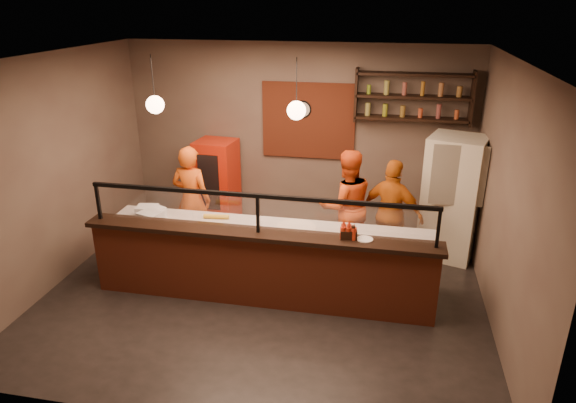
% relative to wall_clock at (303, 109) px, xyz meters
% --- Properties ---
extents(floor, '(6.00, 6.00, 0.00)m').
position_rel_wall_clock_xyz_m(floor, '(-0.10, -2.46, -2.10)').
color(floor, black).
rests_on(floor, ground).
extents(ceiling, '(6.00, 6.00, 0.00)m').
position_rel_wall_clock_xyz_m(ceiling, '(-0.10, -2.46, 1.10)').
color(ceiling, '#3D352F').
rests_on(ceiling, wall_back).
extents(wall_back, '(6.00, 0.00, 6.00)m').
position_rel_wall_clock_xyz_m(wall_back, '(-0.10, 0.04, -0.50)').
color(wall_back, '#6B5D4E').
rests_on(wall_back, floor).
extents(wall_left, '(0.00, 5.00, 5.00)m').
position_rel_wall_clock_xyz_m(wall_left, '(-3.10, -2.46, -0.50)').
color(wall_left, '#6B5D4E').
rests_on(wall_left, floor).
extents(wall_right, '(0.00, 5.00, 5.00)m').
position_rel_wall_clock_xyz_m(wall_right, '(2.90, -2.46, -0.50)').
color(wall_right, '#6B5D4E').
rests_on(wall_right, floor).
extents(wall_front, '(6.00, 0.00, 6.00)m').
position_rel_wall_clock_xyz_m(wall_front, '(-0.10, -4.96, -0.50)').
color(wall_front, '#6B5D4E').
rests_on(wall_front, floor).
extents(brick_patch, '(1.60, 0.04, 1.30)m').
position_rel_wall_clock_xyz_m(brick_patch, '(0.10, 0.01, -0.20)').
color(brick_patch, brown).
rests_on(brick_patch, wall_back).
extents(service_counter, '(4.60, 0.25, 1.00)m').
position_rel_wall_clock_xyz_m(service_counter, '(-0.10, -2.76, -1.60)').
color(service_counter, brown).
rests_on(service_counter, floor).
extents(counter_ledge, '(4.70, 0.37, 0.06)m').
position_rel_wall_clock_xyz_m(counter_ledge, '(-0.10, -2.76, -1.07)').
color(counter_ledge, black).
rests_on(counter_ledge, service_counter).
extents(worktop_cabinet, '(4.60, 0.75, 0.85)m').
position_rel_wall_clock_xyz_m(worktop_cabinet, '(-0.10, -2.26, -1.68)').
color(worktop_cabinet, gray).
rests_on(worktop_cabinet, floor).
extents(worktop, '(4.60, 0.75, 0.05)m').
position_rel_wall_clock_xyz_m(worktop, '(-0.10, -2.26, -1.23)').
color(worktop, beige).
rests_on(worktop, worktop_cabinet).
extents(sneeze_guard, '(4.50, 0.05, 0.52)m').
position_rel_wall_clock_xyz_m(sneeze_guard, '(-0.10, -2.76, -0.73)').
color(sneeze_guard, white).
rests_on(sneeze_guard, counter_ledge).
extents(wall_shelving, '(1.84, 0.28, 0.85)m').
position_rel_wall_clock_xyz_m(wall_shelving, '(1.80, -0.14, 0.30)').
color(wall_shelving, black).
rests_on(wall_shelving, wall_back).
extents(wall_clock, '(0.30, 0.04, 0.30)m').
position_rel_wall_clock_xyz_m(wall_clock, '(0.00, 0.00, 0.00)').
color(wall_clock, black).
rests_on(wall_clock, wall_back).
extents(pendant_left, '(0.24, 0.24, 0.77)m').
position_rel_wall_clock_xyz_m(pendant_left, '(-1.60, -2.26, 0.45)').
color(pendant_left, black).
rests_on(pendant_left, ceiling).
extents(pendant_right, '(0.24, 0.24, 0.77)m').
position_rel_wall_clock_xyz_m(pendant_right, '(0.30, -2.26, 0.45)').
color(pendant_right, black).
rests_on(pendant_right, ceiling).
extents(cook_left, '(0.69, 0.49, 1.76)m').
position_rel_wall_clock_xyz_m(cook_left, '(-1.54, -1.42, -1.22)').
color(cook_left, orange).
rests_on(cook_left, floor).
extents(cook_mid, '(1.06, 0.96, 1.79)m').
position_rel_wall_clock_xyz_m(cook_mid, '(0.90, -1.26, -1.21)').
color(cook_mid, '#DC4B14').
rests_on(cook_mid, floor).
extents(cook_right, '(1.07, 0.77, 1.69)m').
position_rel_wall_clock_xyz_m(cook_right, '(1.59, -1.32, -1.26)').
color(cook_right, '#C55F12').
rests_on(cook_right, floor).
extents(fridge, '(1.00, 0.97, 1.95)m').
position_rel_wall_clock_xyz_m(fridge, '(2.50, -0.79, -1.13)').
color(fridge, '#EAE7C6').
rests_on(fridge, floor).
extents(red_cooler, '(0.72, 0.67, 1.55)m').
position_rel_wall_clock_xyz_m(red_cooler, '(-1.48, -0.31, -1.32)').
color(red_cooler, red).
rests_on(red_cooler, floor).
extents(pizza_dough, '(0.68, 0.68, 0.01)m').
position_rel_wall_clock_xyz_m(pizza_dough, '(0.30, -2.19, -1.19)').
color(pizza_dough, beige).
rests_on(pizza_dough, worktop).
extents(prep_tub_a, '(0.33, 0.28, 0.15)m').
position_rel_wall_clock_xyz_m(prep_tub_a, '(-1.92, -2.19, -1.13)').
color(prep_tub_a, white).
rests_on(prep_tub_a, worktop).
extents(prep_tub_b, '(0.36, 0.33, 0.15)m').
position_rel_wall_clock_xyz_m(prep_tub_b, '(-1.80, -2.22, -1.13)').
color(prep_tub_b, white).
rests_on(prep_tub_b, worktop).
extents(prep_tub_c, '(0.37, 0.33, 0.16)m').
position_rel_wall_clock_xyz_m(prep_tub_c, '(-1.76, -2.41, -1.12)').
color(prep_tub_c, silver).
rests_on(prep_tub_c, worktop).
extents(rolling_pin, '(0.37, 0.10, 0.06)m').
position_rel_wall_clock_xyz_m(rolling_pin, '(-0.89, -2.11, -1.17)').
color(rolling_pin, gold).
rests_on(rolling_pin, worktop).
extents(condiment_caddy, '(0.23, 0.19, 0.11)m').
position_rel_wall_clock_xyz_m(condiment_caddy, '(1.05, -2.70, -0.98)').
color(condiment_caddy, black).
rests_on(condiment_caddy, counter_ledge).
extents(pepper_mill, '(0.06, 0.06, 0.19)m').
position_rel_wall_clock_xyz_m(pepper_mill, '(1.11, -2.75, -0.94)').
color(pepper_mill, black).
rests_on(pepper_mill, counter_ledge).
extents(small_plate, '(0.22, 0.22, 0.01)m').
position_rel_wall_clock_xyz_m(small_plate, '(1.26, -2.72, -1.03)').
color(small_plate, white).
rests_on(small_plate, counter_ledge).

